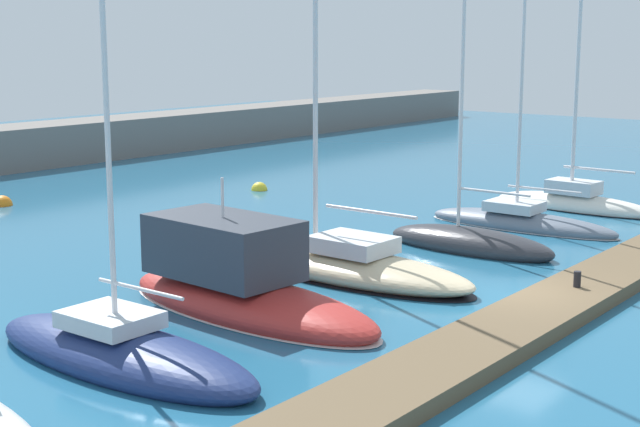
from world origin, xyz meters
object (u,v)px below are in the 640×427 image
object	(u,v)px
sailboat_charcoal_fifth	(470,242)
mooring_buoy_orange	(2,205)
dock_bollard	(577,279)
sailboat_sand_fourth	(345,264)
sailboat_slate_sixth	(521,222)
sailboat_ivory_seventh	(575,200)
sailboat_navy_second	(121,352)
mooring_buoy_yellow	(259,190)
motorboat_red_third	(240,285)

from	to	relation	value
sailboat_charcoal_fifth	mooring_buoy_orange	bearing A→B (deg)	13.92
sailboat_charcoal_fifth	dock_bollard	xyz separation A→B (m)	(-3.78, -5.37, 0.31)
dock_bollard	sailboat_sand_fourth	bearing A→B (deg)	103.98
sailboat_slate_sixth	sailboat_ivory_seventh	bearing A→B (deg)	-90.89
sailboat_navy_second	sailboat_charcoal_fifth	size ratio (longest dim) A/B	1.10
mooring_buoy_yellow	mooring_buoy_orange	bearing A→B (deg)	148.54
mooring_buoy_orange	dock_bollard	size ratio (longest dim) A/B	1.97
sailboat_navy_second	mooring_buoy_orange	distance (m)	22.18
sailboat_sand_fourth	sailboat_ivory_seventh	size ratio (longest dim) A/B	0.95
sailboat_charcoal_fifth	sailboat_navy_second	bearing A→B (deg)	89.26
motorboat_red_third	sailboat_charcoal_fifth	xyz separation A→B (m)	(10.06, -1.34, -0.39)
sailboat_navy_second	sailboat_charcoal_fifth	distance (m)	14.86
sailboat_navy_second	mooring_buoy_orange	xyz separation A→B (m)	(10.30, 19.65, -0.31)
sailboat_sand_fourth	sailboat_ivory_seventh	distance (m)	14.98
mooring_buoy_orange	dock_bollard	xyz separation A→B (m)	(0.77, -25.52, 0.61)
sailboat_slate_sixth	mooring_buoy_yellow	bearing A→B (deg)	-2.88
motorboat_red_third	mooring_buoy_orange	world-z (taller)	motorboat_red_third
sailboat_navy_second	mooring_buoy_orange	size ratio (longest dim) A/B	14.99
sailboat_charcoal_fifth	sailboat_ivory_seventh	distance (m)	9.51
sailboat_ivory_seventh	mooring_buoy_yellow	distance (m)	14.50
sailboat_navy_second	mooring_buoy_yellow	distance (m)	24.33
motorboat_red_third	dock_bollard	world-z (taller)	motorboat_red_third
sailboat_charcoal_fifth	sailboat_sand_fourth	bearing A→B (deg)	78.15
sailboat_navy_second	mooring_buoy_yellow	world-z (taller)	sailboat_navy_second
motorboat_red_third	sailboat_charcoal_fifth	distance (m)	10.15
motorboat_red_third	sailboat_ivory_seventh	size ratio (longest dim) A/B	0.57
motorboat_red_third	sailboat_sand_fourth	size ratio (longest dim) A/B	0.60
dock_bollard	sailboat_slate_sixth	bearing A→B (deg)	34.20
sailboat_charcoal_fifth	dock_bollard	distance (m)	6.58
sailboat_sand_fourth	dock_bollard	xyz separation A→B (m)	(1.65, -6.63, 0.22)
sailboat_sand_fourth	mooring_buoy_yellow	xyz separation A→B (m)	(10.75, 12.86, -0.38)
sailboat_ivory_seventh	motorboat_red_third	bearing A→B (deg)	90.04
sailboat_slate_sixth	motorboat_red_third	bearing A→B (deg)	86.11
motorboat_red_third	mooring_buoy_yellow	xyz separation A→B (m)	(15.37, 12.78, -0.69)
sailboat_charcoal_fifth	mooring_buoy_orange	size ratio (longest dim) A/B	13.67
sailboat_ivory_seventh	mooring_buoy_orange	world-z (taller)	sailboat_ivory_seventh
sailboat_ivory_seventh	dock_bollard	bearing A→B (deg)	116.15
sailboat_sand_fourth	sailboat_charcoal_fifth	distance (m)	5.58
sailboat_sand_fourth	sailboat_navy_second	bearing A→B (deg)	96.04
mooring_buoy_yellow	mooring_buoy_orange	size ratio (longest dim) A/B	0.89
motorboat_red_third	sailboat_slate_sixth	size ratio (longest dim) A/B	0.76
sailboat_slate_sixth	mooring_buoy_yellow	xyz separation A→B (m)	(0.71, 13.79, -0.24)
mooring_buoy_yellow	mooring_buoy_orange	world-z (taller)	mooring_buoy_orange
sailboat_slate_sixth	dock_bollard	size ratio (longest dim) A/B	26.54
sailboat_sand_fourth	sailboat_slate_sixth	distance (m)	10.08
sailboat_navy_second	sailboat_sand_fourth	world-z (taller)	sailboat_sand_fourth
motorboat_red_third	mooring_buoy_orange	xyz separation A→B (m)	(5.50, 18.81, -0.69)
sailboat_sand_fourth	sailboat_charcoal_fifth	size ratio (longest dim) A/B	1.25
sailboat_sand_fourth	mooring_buoy_orange	distance (m)	18.91
sailboat_sand_fourth	mooring_buoy_yellow	size ratio (longest dim) A/B	19.18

